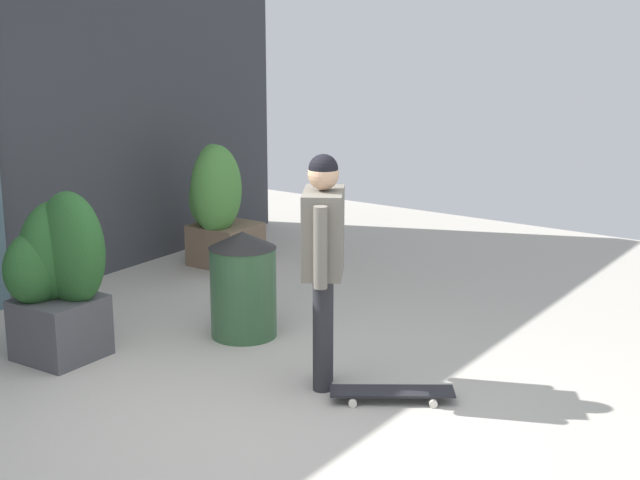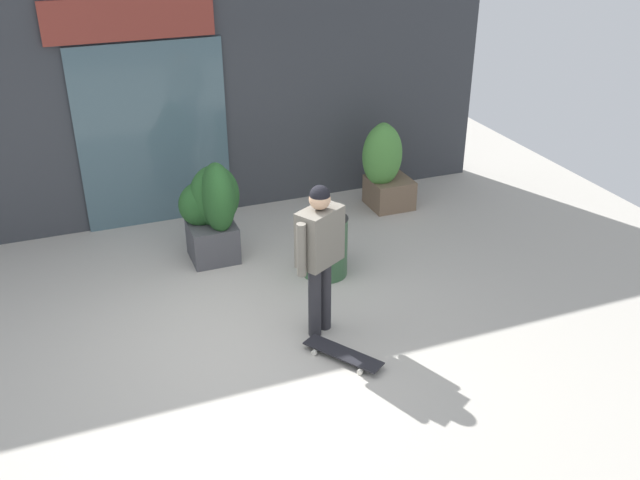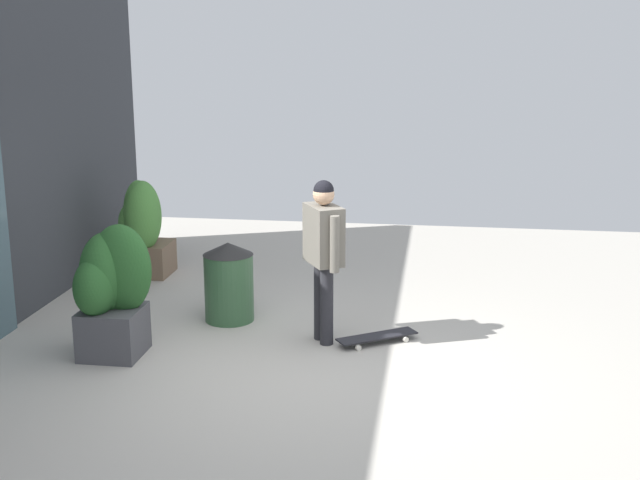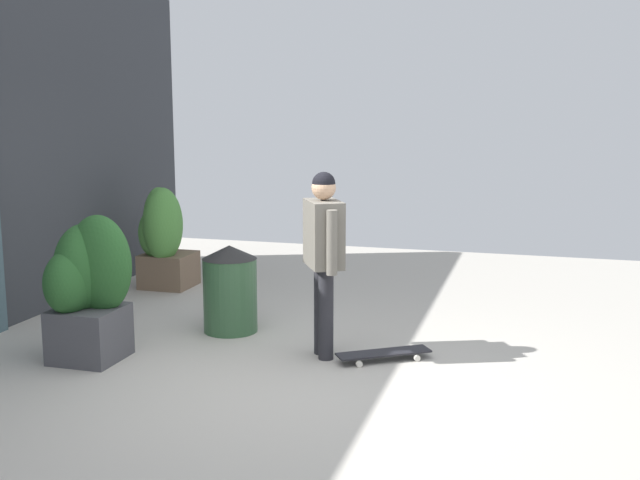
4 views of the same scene
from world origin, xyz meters
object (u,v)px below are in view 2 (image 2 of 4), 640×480
planter_box_left (384,164)px  skateboarder (320,246)px  planter_box_right (213,208)px  skateboard (343,354)px  trash_bin (325,241)px

planter_box_left → skateboarder: bearing=-127.2°
skateboarder → planter_box_right: size_ratio=1.29×
skateboard → planter_box_right: bearing=161.3°
skateboarder → trash_bin: (0.48, 1.07, -0.56)m
planter_box_left → trash_bin: (-1.44, -1.46, -0.21)m
skateboarder → planter_box_left: 3.20m
skateboarder → trash_bin: bearing=125.7°
skateboarder → planter_box_right: (-0.61, 1.92, -0.32)m
skateboard → trash_bin: 1.70m
skateboard → planter_box_right: (-0.64, 2.45, 0.60)m
skateboarder → trash_bin: size_ratio=1.90×
planter_box_right → trash_bin: bearing=-37.9°
skateboard → skateboarder: bearing=150.2°
skateboard → planter_box_right: 2.60m
planter_box_left → planter_box_right: size_ratio=0.98×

